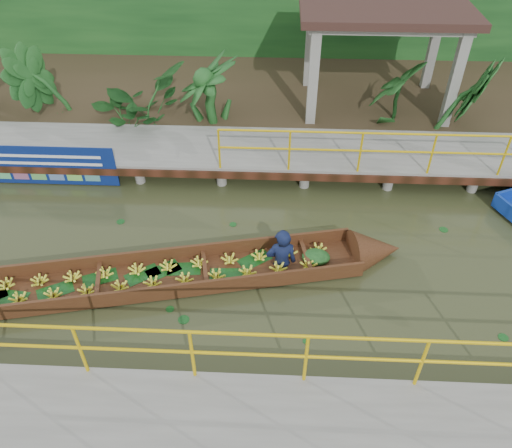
{
  "coord_description": "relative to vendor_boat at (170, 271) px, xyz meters",
  "views": [
    {
      "loc": [
        0.29,
        -7.2,
        7.07
      ],
      "look_at": [
        -0.06,
        0.5,
        0.6
      ],
      "focal_mm": 35.0,
      "sensor_mm": 36.0,
      "label": 1
    }
  ],
  "objects": [
    {
      "name": "land_strip",
      "position": [
        1.66,
        8.05,
        -0.01
      ],
      "size": [
        30.0,
        8.0,
        0.45
      ],
      "primitive_type": "cube",
      "color": "#362C1B",
      "rests_on": "ground"
    },
    {
      "name": "foliage_backdrop",
      "position": [
        1.66,
        10.55,
        1.77
      ],
      "size": [
        30.0,
        0.8,
        4.0
      ],
      "primitive_type": "cube",
      "color": "#133B16",
      "rests_on": "ground"
    },
    {
      "name": "vendor_boat",
      "position": [
        0.0,
        0.0,
        0.0
      ],
      "size": [
        9.96,
        3.02,
        2.15
      ],
      "rotation": [
        0.0,
        0.0,
        0.21
      ],
      "color": "#3C1F10",
      "rests_on": "ground"
    },
    {
      "name": "pavilion",
      "position": [
        4.66,
        6.85,
        2.58
      ],
      "size": [
        4.4,
        3.0,
        3.0
      ],
      "color": "slate",
      "rests_on": "ground"
    },
    {
      "name": "far_dock",
      "position": [
        1.68,
        3.98,
        0.25
      ],
      "size": [
        16.0,
        2.06,
        1.66
      ],
      "color": "slate",
      "rests_on": "ground"
    },
    {
      "name": "ground",
      "position": [
        1.66,
        0.55,
        -0.23
      ],
      "size": [
        80.0,
        80.0,
        0.0
      ],
      "primitive_type": "plane",
      "color": "#2F361B",
      "rests_on": "ground"
    },
    {
      "name": "blue_banner",
      "position": [
        -3.45,
        3.03,
        0.32
      ],
      "size": [
        3.32,
        0.04,
        1.04
      ],
      "color": "navy",
      "rests_on": "ground"
    },
    {
      "name": "tropical_plants",
      "position": [
        -0.09,
        5.85,
        1.05
      ],
      "size": [
        14.33,
        1.33,
        1.67
      ],
      "color": "#133B16",
      "rests_on": "ground"
    }
  ]
}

